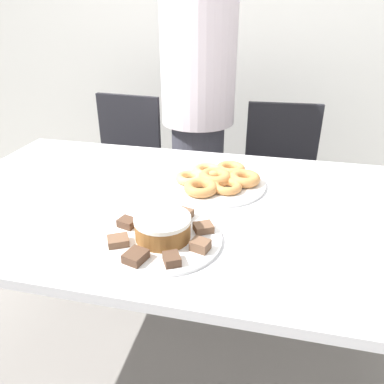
{
  "coord_description": "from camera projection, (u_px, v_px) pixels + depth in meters",
  "views": [
    {
      "loc": [
        0.27,
        -1.06,
        1.35
      ],
      "look_at": [
        0.04,
        -0.04,
        0.82
      ],
      "focal_mm": 35.0,
      "sensor_mm": 36.0,
      "label": 1
    }
  ],
  "objects": [
    {
      "name": "table",
      "position": [
        184.0,
        223.0,
        1.28
      ],
      "size": [
        1.7,
        0.96,
        0.76
      ],
      "color": "silver",
      "rests_on": "ground_plane"
    },
    {
      "name": "lamington_7",
      "position": [
        127.0,
        223.0,
        1.08
      ],
      "size": [
        0.06,
        0.05,
        0.02
      ],
      "rotation": [
        0.0,
        0.0,
        9.14
      ],
      "color": "#513828",
      "rests_on": "plate_cake"
    },
    {
      "name": "donut_2",
      "position": [
        227.0,
        186.0,
        1.29
      ],
      "size": [
        0.11,
        0.11,
        0.03
      ],
      "color": "#C68447",
      "rests_on": "plate_donuts"
    },
    {
      "name": "lamington_2",
      "position": [
        172.0,
        259.0,
        0.93
      ],
      "size": [
        0.06,
        0.06,
        0.02
      ],
      "rotation": [
        0.0,
        0.0,
        5.21
      ],
      "color": "#513828",
      "rests_on": "plate_cake"
    },
    {
      "name": "donut_0",
      "position": [
        215.0,
        177.0,
        1.35
      ],
      "size": [
        0.12,
        0.12,
        0.04
      ],
      "color": "#C68447",
      "rests_on": "plate_donuts"
    },
    {
      "name": "wall_back",
      "position": [
        243.0,
        14.0,
        2.38
      ],
      "size": [
        8.0,
        0.05,
        2.6
      ],
      "color": "silver",
      "rests_on": "ground_plane"
    },
    {
      "name": "donut_3",
      "position": [
        244.0,
        178.0,
        1.34
      ],
      "size": [
        0.11,
        0.11,
        0.04
      ],
      "color": "#C68447",
      "rests_on": "plate_donuts"
    },
    {
      "name": "office_chair_left",
      "position": [
        122.0,
        178.0,
        2.25
      ],
      "size": [
        0.48,
        0.48,
        0.88
      ],
      "rotation": [
        0.0,
        0.0,
        -0.09
      ],
      "color": "black",
      "rests_on": "ground_plane"
    },
    {
      "name": "plate_cake",
      "position": [
        162.0,
        239.0,
        1.04
      ],
      "size": [
        0.33,
        0.33,
        0.01
      ],
      "color": "white",
      "rests_on": "table"
    },
    {
      "name": "frosted_cake",
      "position": [
        162.0,
        227.0,
        1.02
      ],
      "size": [
        0.16,
        0.16,
        0.06
      ],
      "color": "brown",
      "rests_on": "plate_cake"
    },
    {
      "name": "ground_plane",
      "position": [
        186.0,
        360.0,
        1.59
      ],
      "size": [
        12.0,
        12.0,
        0.0
      ],
      "primitive_type": "plane",
      "color": "gray"
    },
    {
      "name": "plate_donuts",
      "position": [
        215.0,
        183.0,
        1.36
      ],
      "size": [
        0.37,
        0.37,
        0.01
      ],
      "color": "white",
      "rests_on": "table"
    },
    {
      "name": "donut_4",
      "position": [
        230.0,
        169.0,
        1.42
      ],
      "size": [
        0.11,
        0.11,
        0.03
      ],
      "color": "#D18E4C",
      "rests_on": "plate_donuts"
    },
    {
      "name": "person_standing",
      "position": [
        198.0,
        114.0,
        2.01
      ],
      "size": [
        0.39,
        0.39,
        1.58
      ],
      "color": "#383842",
      "rests_on": "ground_plane"
    },
    {
      "name": "donut_6",
      "position": [
        189.0,
        178.0,
        1.36
      ],
      "size": [
        0.1,
        0.1,
        0.03
      ],
      "color": "#E5AD66",
      "rests_on": "plate_donuts"
    },
    {
      "name": "lamington_1",
      "position": [
        136.0,
        256.0,
        0.94
      ],
      "size": [
        0.06,
        0.07,
        0.02
      ],
      "rotation": [
        0.0,
        0.0,
        4.43
      ],
      "color": "#513828",
      "rests_on": "plate_cake"
    },
    {
      "name": "lamington_0",
      "position": [
        118.0,
        241.0,
        1.0
      ],
      "size": [
        0.07,
        0.07,
        0.02
      ],
      "rotation": [
        0.0,
        0.0,
        3.64
      ],
      "color": "brown",
      "rests_on": "plate_cake"
    },
    {
      "name": "lamington_3",
      "position": [
        200.0,
        245.0,
        0.98
      ],
      "size": [
        0.06,
        0.05,
        0.03
      ],
      "rotation": [
        0.0,
        0.0,
        6.0
      ],
      "color": "brown",
      "rests_on": "plate_cake"
    },
    {
      "name": "lamington_4",
      "position": [
        203.0,
        228.0,
        1.06
      ],
      "size": [
        0.07,
        0.06,
        0.02
      ],
      "rotation": [
        0.0,
        0.0,
        6.78
      ],
      "color": "brown",
      "rests_on": "plate_cake"
    },
    {
      "name": "donut_5",
      "position": [
        207.0,
        171.0,
        1.4
      ],
      "size": [
        0.11,
        0.11,
        0.03
      ],
      "color": "#E5AD66",
      "rests_on": "plate_donuts"
    },
    {
      "name": "napkin",
      "position": [
        368.0,
        209.0,
        1.19
      ],
      "size": [
        0.17,
        0.15,
        0.01
      ],
      "color": "white",
      "rests_on": "table"
    },
    {
      "name": "donut_1",
      "position": [
        201.0,
        188.0,
        1.27
      ],
      "size": [
        0.12,
        0.12,
        0.03
      ],
      "color": "#C68447",
      "rests_on": "plate_donuts"
    },
    {
      "name": "office_chair_right",
      "position": [
        278.0,
        193.0,
        2.07
      ],
      "size": [
        0.47,
        0.47,
        0.88
      ],
      "rotation": [
        0.0,
        0.0,
        0.06
      ],
      "color": "black",
      "rests_on": "ground_plane"
    },
    {
      "name": "lamington_5",
      "position": [
        184.0,
        214.0,
        1.12
      ],
      "size": [
        0.06,
        0.06,
        0.02
      ],
      "rotation": [
        0.0,
        0.0,
        7.57
      ],
      "color": "brown",
      "rests_on": "plate_cake"
    },
    {
      "name": "lamington_6",
      "position": [
        154.0,
        213.0,
        1.13
      ],
      "size": [
        0.06,
        0.07,
        0.02
      ],
      "rotation": [
        0.0,
        0.0,
        8.35
      ],
      "color": "brown",
      "rests_on": "plate_cake"
    }
  ]
}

